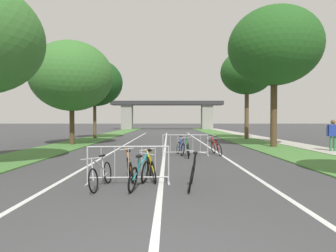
{
  "coord_description": "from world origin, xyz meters",
  "views": [
    {
      "loc": [
        0.19,
        -3.17,
        1.75
      ],
      "look_at": [
        0.11,
        19.24,
        1.31
      ],
      "focal_mm": 31.1,
      "sensor_mm": 36.0,
      "label": 1
    }
  ],
  "objects_px": {
    "bicycle_red_4": "(217,148)",
    "crowd_barrier_nearest": "(129,165)",
    "pedestrian_pushing_bike": "(334,133)",
    "tree_right_pine_near": "(248,72)",
    "bicycle_teal_0": "(141,174)",
    "bicycle_black_7": "(194,173)",
    "bicycle_green_2": "(189,149)",
    "tree_left_oak_mid": "(96,83)",
    "bicycle_silver_1": "(102,174)",
    "tree_left_cypress_far": "(73,76)",
    "bicycle_yellow_5": "(152,168)",
    "tree_right_pine_far": "(275,47)",
    "bicycle_orange_6": "(131,168)",
    "bicycle_blue_3": "(182,148)",
    "crowd_barrier_second": "(186,145)"
  },
  "relations": [
    {
      "from": "bicycle_teal_0",
      "to": "bicycle_red_4",
      "type": "relative_size",
      "value": 1.01
    },
    {
      "from": "bicycle_black_7",
      "to": "pedestrian_pushing_bike",
      "type": "distance_m",
      "value": 11.82
    },
    {
      "from": "tree_right_pine_far",
      "to": "crowd_barrier_second",
      "type": "distance_m",
      "value": 9.56
    },
    {
      "from": "bicycle_orange_6",
      "to": "pedestrian_pushing_bike",
      "type": "height_order",
      "value": "pedestrian_pushing_bike"
    },
    {
      "from": "crowd_barrier_nearest",
      "to": "bicycle_blue_3",
      "type": "bearing_deg",
      "value": 75.63
    },
    {
      "from": "bicycle_blue_3",
      "to": "tree_left_cypress_far",
      "type": "bearing_deg",
      "value": -48.42
    },
    {
      "from": "tree_left_cypress_far",
      "to": "bicycle_red_4",
      "type": "xyz_separation_m",
      "value": [
        9.24,
        -5.85,
        -4.5
      ]
    },
    {
      "from": "crowd_barrier_second",
      "to": "bicycle_silver_1",
      "type": "xyz_separation_m",
      "value": [
        -2.6,
        -6.81,
        -0.17
      ]
    },
    {
      "from": "tree_left_cypress_far",
      "to": "bicycle_red_4",
      "type": "bearing_deg",
      "value": -32.33
    },
    {
      "from": "bicycle_silver_1",
      "to": "tree_left_oak_mid",
      "type": "bearing_deg",
      "value": -69.39
    },
    {
      "from": "bicycle_teal_0",
      "to": "bicycle_red_4",
      "type": "xyz_separation_m",
      "value": [
        3.18,
        7.21,
        0.0
      ]
    },
    {
      "from": "crowd_barrier_nearest",
      "to": "bicycle_silver_1",
      "type": "relative_size",
      "value": 1.35
    },
    {
      "from": "crowd_barrier_second",
      "to": "bicycle_teal_0",
      "type": "height_order",
      "value": "crowd_barrier_second"
    },
    {
      "from": "crowd_barrier_nearest",
      "to": "bicycle_black_7",
      "type": "relative_size",
      "value": 1.34
    },
    {
      "from": "tree_right_pine_near",
      "to": "crowd_barrier_nearest",
      "type": "distance_m",
      "value": 21.34
    },
    {
      "from": "bicycle_red_4",
      "to": "bicycle_black_7",
      "type": "bearing_deg",
      "value": -112.23
    },
    {
      "from": "tree_right_pine_near",
      "to": "pedestrian_pushing_bike",
      "type": "xyz_separation_m",
      "value": [
        1.74,
        -10.96,
        -5.07
      ]
    },
    {
      "from": "bicycle_blue_3",
      "to": "bicycle_red_4",
      "type": "relative_size",
      "value": 0.95
    },
    {
      "from": "pedestrian_pushing_bike",
      "to": "tree_right_pine_near",
      "type": "bearing_deg",
      "value": 110.24
    },
    {
      "from": "bicycle_green_2",
      "to": "bicycle_yellow_5",
      "type": "height_order",
      "value": "bicycle_green_2"
    },
    {
      "from": "bicycle_yellow_5",
      "to": "bicycle_black_7",
      "type": "relative_size",
      "value": 0.96
    },
    {
      "from": "tree_left_cypress_far",
      "to": "bicycle_blue_3",
      "type": "height_order",
      "value": "tree_left_cypress_far"
    },
    {
      "from": "bicycle_red_4",
      "to": "pedestrian_pushing_bike",
      "type": "bearing_deg",
      "value": 1.38
    },
    {
      "from": "bicycle_silver_1",
      "to": "bicycle_green_2",
      "type": "bearing_deg",
      "value": -107.07
    },
    {
      "from": "tree_left_oak_mid",
      "to": "bicycle_teal_0",
      "type": "distance_m",
      "value": 22.01
    },
    {
      "from": "tree_left_oak_mid",
      "to": "bicycle_red_4",
      "type": "distance_m",
      "value": 17.07
    },
    {
      "from": "tree_left_oak_mid",
      "to": "bicycle_yellow_5",
      "type": "xyz_separation_m",
      "value": [
        6.56,
        -19.47,
        -5.01
      ]
    },
    {
      "from": "tree_left_oak_mid",
      "to": "bicycle_silver_1",
      "type": "bearing_deg",
      "value": -75.45
    },
    {
      "from": "bicycle_green_2",
      "to": "bicycle_yellow_5",
      "type": "distance_m",
      "value": 5.53
    },
    {
      "from": "tree_right_pine_near",
      "to": "bicycle_blue_3",
      "type": "distance_m",
      "value": 14.92
    },
    {
      "from": "crowd_barrier_second",
      "to": "pedestrian_pushing_bike",
      "type": "bearing_deg",
      "value": 10.52
    },
    {
      "from": "bicycle_black_7",
      "to": "bicycle_green_2",
      "type": "bearing_deg",
      "value": 95.09
    },
    {
      "from": "bicycle_red_4",
      "to": "crowd_barrier_nearest",
      "type": "bearing_deg",
      "value": -125.86
    },
    {
      "from": "tree_right_pine_near",
      "to": "pedestrian_pushing_bike",
      "type": "height_order",
      "value": "tree_right_pine_near"
    },
    {
      "from": "tree_left_oak_mid",
      "to": "tree_right_pine_near",
      "type": "xyz_separation_m",
      "value": [
        14.31,
        -1.2,
        0.78
      ]
    },
    {
      "from": "crowd_barrier_second",
      "to": "bicycle_yellow_5",
      "type": "relative_size",
      "value": 1.38
    },
    {
      "from": "tree_right_pine_far",
      "to": "bicycle_yellow_5",
      "type": "xyz_separation_m",
      "value": [
        -7.34,
        -10.28,
        -6.12
      ]
    },
    {
      "from": "tree_right_pine_far",
      "to": "bicycle_green_2",
      "type": "bearing_deg",
      "value": -139.93
    },
    {
      "from": "crowd_barrier_nearest",
      "to": "bicycle_black_7",
      "type": "height_order",
      "value": "crowd_barrier_nearest"
    },
    {
      "from": "tree_right_pine_near",
      "to": "crowd_barrier_nearest",
      "type": "height_order",
      "value": "tree_right_pine_near"
    },
    {
      "from": "crowd_barrier_second",
      "to": "bicycle_orange_6",
      "type": "relative_size",
      "value": 1.38
    },
    {
      "from": "bicycle_yellow_5",
      "to": "bicycle_black_7",
      "type": "bearing_deg",
      "value": -52.05
    },
    {
      "from": "tree_left_cypress_far",
      "to": "bicycle_black_7",
      "type": "bearing_deg",
      "value": -60.33
    },
    {
      "from": "bicycle_green_2",
      "to": "bicycle_blue_3",
      "type": "height_order",
      "value": "bicycle_green_2"
    },
    {
      "from": "tree_left_cypress_far",
      "to": "crowd_barrier_second",
      "type": "bearing_deg",
      "value": -39.21
    },
    {
      "from": "tree_left_oak_mid",
      "to": "crowd_barrier_nearest",
      "type": "distance_m",
      "value": 21.44
    },
    {
      "from": "tree_left_oak_mid",
      "to": "tree_right_pine_far",
      "type": "xyz_separation_m",
      "value": [
        13.9,
        -9.19,
        1.11
      ]
    },
    {
      "from": "tree_left_cypress_far",
      "to": "bicycle_teal_0",
      "type": "bearing_deg",
      "value": -65.1
    },
    {
      "from": "tree_left_oak_mid",
      "to": "bicycle_orange_6",
      "type": "xyz_separation_m",
      "value": [
        5.93,
        -19.42,
        -5.02
      ]
    },
    {
      "from": "bicycle_red_4",
      "to": "tree_left_cypress_far",
      "type": "bearing_deg",
      "value": 139.45
    }
  ]
}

